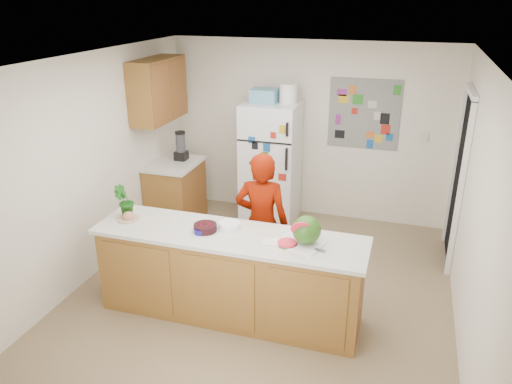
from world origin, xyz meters
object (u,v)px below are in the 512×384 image
(refrigerator, at_px, (271,163))
(cherry_bowl, at_px, (205,228))
(watermelon, at_px, (307,230))
(person, at_px, (262,223))

(refrigerator, distance_m, cherry_bowl, 2.39)
(refrigerator, bearing_deg, watermelon, -66.93)
(refrigerator, distance_m, watermelon, 2.58)
(refrigerator, distance_m, person, 1.83)
(person, relative_size, cherry_bowl, 6.95)
(refrigerator, bearing_deg, cherry_bowl, -89.67)
(person, relative_size, watermelon, 5.87)
(person, bearing_deg, refrigerator, -83.89)
(refrigerator, relative_size, watermelon, 6.33)
(cherry_bowl, bearing_deg, person, 57.03)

